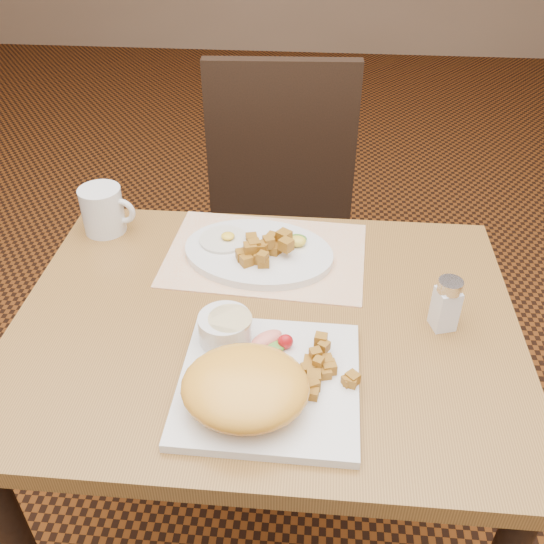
% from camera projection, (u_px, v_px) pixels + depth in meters
% --- Properties ---
extents(ground, '(8.00, 8.00, 0.00)m').
position_uv_depth(ground, '(267.00, 541.00, 1.53)').
color(ground, black).
rests_on(ground, ground).
extents(table, '(0.90, 0.70, 0.75)m').
position_uv_depth(table, '(266.00, 362.00, 1.15)').
color(table, olive).
rests_on(table, ground).
extents(chair_far, '(0.44, 0.45, 0.97)m').
position_uv_depth(chair_far, '(280.00, 224.00, 1.73)').
color(chair_far, black).
rests_on(chair_far, ground).
extents(placemat, '(0.42, 0.30, 0.00)m').
position_uv_depth(placemat, '(266.00, 255.00, 1.24)').
color(placemat, white).
rests_on(placemat, table).
extents(plate_square, '(0.28, 0.28, 0.02)m').
position_uv_depth(plate_square, '(269.00, 383.00, 0.95)').
color(plate_square, silver).
rests_on(plate_square, table).
extents(plate_oval, '(0.34, 0.27, 0.02)m').
position_uv_depth(plate_oval, '(259.00, 253.00, 1.23)').
color(plate_oval, silver).
rests_on(plate_oval, placemat).
extents(hollandaise_mound, '(0.19, 0.17, 0.07)m').
position_uv_depth(hollandaise_mound, '(244.00, 387.00, 0.89)').
color(hollandaise_mound, yellow).
rests_on(hollandaise_mound, plate_square).
extents(ramekin, '(0.09, 0.09, 0.05)m').
position_uv_depth(ramekin, '(225.00, 328.00, 1.00)').
color(ramekin, silver).
rests_on(ramekin, plate_square).
extents(garnish_sq, '(0.08, 0.06, 0.03)m').
position_uv_depth(garnish_sq, '(272.00, 341.00, 1.00)').
color(garnish_sq, '#387223').
rests_on(garnish_sq, plate_square).
extents(fried_egg, '(0.10, 0.10, 0.02)m').
position_uv_depth(fried_egg, '(224.00, 239.00, 1.25)').
color(fried_egg, white).
rests_on(fried_egg, plate_oval).
extents(garnish_ov, '(0.04, 0.05, 0.02)m').
position_uv_depth(garnish_ov, '(297.00, 240.00, 1.24)').
color(garnish_ov, '#387223').
rests_on(garnish_ov, plate_oval).
extents(salt_shaker, '(0.05, 0.05, 0.10)m').
position_uv_depth(salt_shaker, '(446.00, 303.00, 1.04)').
color(salt_shaker, white).
rests_on(salt_shaker, table).
extents(coffee_mug, '(0.12, 0.09, 0.10)m').
position_uv_depth(coffee_mug, '(104.00, 210.00, 1.29)').
color(coffee_mug, silver).
rests_on(coffee_mug, table).
extents(home_fries_sq, '(0.12, 0.12, 0.04)m').
position_uv_depth(home_fries_sq, '(317.00, 370.00, 0.94)').
color(home_fries_sq, '#AF741C').
rests_on(home_fries_sq, plate_square).
extents(home_fries_ov, '(0.12, 0.11, 0.04)m').
position_uv_depth(home_fries_ov, '(264.00, 248.00, 1.19)').
color(home_fries_ov, '#AF741C').
rests_on(home_fries_ov, plate_oval).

